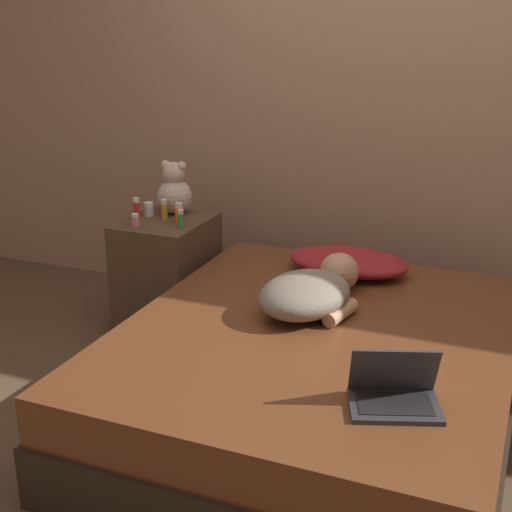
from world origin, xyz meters
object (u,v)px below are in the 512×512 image
at_px(person_lying, 312,291).
at_px(bottle_green, 181,219).
at_px(pillow, 348,262).
at_px(bottle_orange, 179,213).
at_px(laptop, 394,392).
at_px(bottle_red, 137,208).
at_px(teddy_bear, 174,191).
at_px(bottle_amber, 164,210).
at_px(bottle_clear, 149,209).
at_px(bottle_pink, 135,220).

distance_m(person_lying, bottle_green, 0.89).
distance_m(pillow, bottle_green, 0.85).
bearing_deg(bottle_orange, pillow, 3.35).
distance_m(laptop, bottle_green, 1.63).
bearing_deg(bottle_red, person_lying, -21.39).
height_order(laptop, teddy_bear, teddy_bear).
distance_m(bottle_orange, bottle_red, 0.25).
distance_m(person_lying, laptop, 0.80).
bearing_deg(bottle_red, bottle_amber, 8.98).
height_order(person_lying, bottle_clear, bottle_clear).
distance_m(person_lying, bottle_orange, 0.96).
relative_size(pillow, bottle_green, 6.26).
bearing_deg(bottle_pink, person_lying, -15.52).
xyz_separation_m(bottle_orange, bottle_green, (0.05, -0.07, -0.00)).
height_order(pillow, bottle_amber, bottle_amber).
bearing_deg(laptop, bottle_pink, 128.37).
bearing_deg(bottle_amber, bottle_red, -171.02).
height_order(teddy_bear, bottle_green, teddy_bear).
bearing_deg(bottle_orange, bottle_pink, -137.65).
xyz_separation_m(person_lying, bottle_pink, (-1.02, 0.28, 0.12)).
bearing_deg(person_lying, bottle_pink, 175.86).
height_order(bottle_pink, bottle_red, bottle_red).
xyz_separation_m(pillow, person_lying, (-0.02, -0.48, 0.03)).
height_order(teddy_bear, bottle_clear, teddy_bear).
height_order(pillow, bottle_pink, bottle_pink).
bearing_deg(bottle_orange, bottle_green, -56.10).
bearing_deg(bottle_pink, bottle_red, 119.23).
distance_m(pillow, bottle_orange, 0.89).
relative_size(laptop, bottle_orange, 3.28).
bearing_deg(bottle_red, pillow, 2.70).
xyz_separation_m(teddy_bear, bottle_green, (0.15, -0.22, -0.08)).
relative_size(laptop, bottle_pink, 5.01).
distance_m(bottle_pink, bottle_red, 0.17).
bearing_deg(bottle_pink, bottle_green, 19.74).
distance_m(teddy_bear, bottle_amber, 0.14).
bearing_deg(laptop, bottle_green, 122.12).
height_order(bottle_amber, bottle_orange, bottle_amber).
bearing_deg(laptop, teddy_bear, 119.64).
xyz_separation_m(bottle_clear, bottle_pink, (0.04, -0.20, -0.00)).
relative_size(teddy_bear, bottle_clear, 3.96).
height_order(bottle_orange, bottle_green, bottle_orange).
xyz_separation_m(pillow, bottle_amber, (-0.97, -0.03, 0.16)).
bearing_deg(person_lying, bottle_clear, 166.80).
height_order(pillow, person_lying, person_lying).
bearing_deg(bottle_red, bottle_green, -13.56).
height_order(bottle_amber, bottle_red, bottle_amber).
distance_m(bottle_green, bottle_pink, 0.23).
bearing_deg(bottle_pink, laptop, -31.39).
height_order(person_lying, bottle_orange, bottle_orange).
relative_size(bottle_amber, bottle_green, 1.15).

